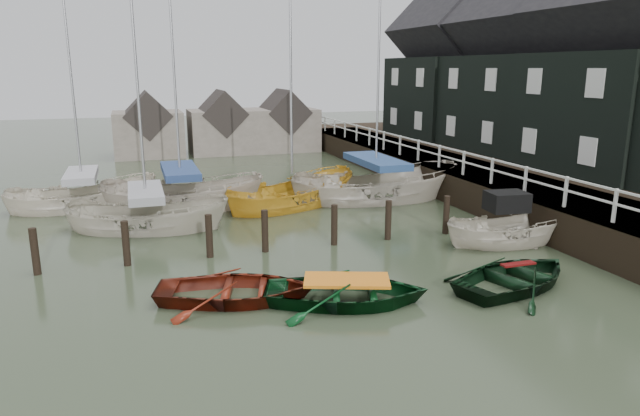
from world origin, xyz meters
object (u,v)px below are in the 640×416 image
object	(u,v)px
sailboat_c	(292,205)
sailboat_e	(84,206)
sailboat_a	(148,228)
rowboat_green	(346,303)
rowboat_dkgreen	(516,286)
rowboat_red	(237,300)
sailboat_d	(375,198)
sailboat_b	(182,206)
motorboat	(507,242)

from	to	relation	value
sailboat_c	sailboat_e	xyz separation A→B (m)	(-8.63, 2.39, 0.05)
sailboat_a	sailboat_e	bearing A→B (deg)	46.50
rowboat_green	rowboat_dkgreen	size ratio (longest dim) A/B	1.02
rowboat_dkgreen	rowboat_green	bearing A→B (deg)	67.23
rowboat_red	rowboat_dkgreen	xyz separation A→B (m)	(7.50, -1.49, 0.00)
sailboat_a	sailboat_d	bearing A→B (deg)	-62.47
rowboat_red	sailboat_e	world-z (taller)	sailboat_e
sailboat_b	sailboat_c	bearing A→B (deg)	-87.32
sailboat_a	sailboat_c	distance (m)	6.45
rowboat_red	motorboat	xyz separation A→B (m)	(9.61, 1.84, 0.09)
sailboat_b	sailboat_c	size ratio (longest dim) A/B	1.18
rowboat_green	motorboat	world-z (taller)	motorboat
rowboat_red	sailboat_e	xyz separation A→B (m)	(-4.45, 12.01, 0.06)
sailboat_a	sailboat_c	xyz separation A→B (m)	(6.14, 1.99, -0.06)
sailboat_c	sailboat_e	bearing A→B (deg)	52.18
motorboat	sailboat_e	xyz separation A→B (m)	(-14.06, 10.17, -0.03)
sailboat_a	sailboat_e	distance (m)	5.04
rowboat_green	sailboat_b	xyz separation A→B (m)	(-3.09, 11.79, 0.06)
rowboat_green	sailboat_c	size ratio (longest dim) A/B	0.42
sailboat_a	sailboat_c	size ratio (longest dim) A/B	1.10
motorboat	sailboat_a	size ratio (longest dim) A/B	0.42
rowboat_red	sailboat_b	size ratio (longest dim) A/B	0.35
rowboat_dkgreen	sailboat_b	xyz separation A→B (m)	(-7.95, 12.21, 0.06)
rowboat_dkgreen	motorboat	distance (m)	3.94
rowboat_red	sailboat_b	bearing A→B (deg)	17.87
sailboat_c	rowboat_red	bearing A→B (deg)	134.18
rowboat_red	rowboat_dkgreen	world-z (taller)	same
rowboat_red	rowboat_green	distance (m)	2.85
sailboat_b	sailboat_c	world-z (taller)	sailboat_b
sailboat_d	rowboat_green	bearing A→B (deg)	158.43
sailboat_d	sailboat_c	bearing A→B (deg)	94.22
sailboat_a	sailboat_c	world-z (taller)	sailboat_a
sailboat_c	rowboat_green	bearing A→B (deg)	149.48
rowboat_green	rowboat_dkgreen	bearing A→B (deg)	-75.17
rowboat_dkgreen	sailboat_a	size ratio (longest dim) A/B	0.37
sailboat_c	sailboat_d	world-z (taller)	sailboat_d
rowboat_dkgreen	sailboat_e	size ratio (longest dim) A/B	0.38
sailboat_b	sailboat_e	xyz separation A→B (m)	(-4.00, 1.29, 0.00)
sailboat_e	motorboat	bearing A→B (deg)	-132.62
motorboat	sailboat_b	world-z (taller)	sailboat_b
rowboat_dkgreen	motorboat	bearing A→B (deg)	-50.13
rowboat_red	sailboat_a	distance (m)	7.88
motorboat	sailboat_d	world-z (taller)	sailboat_d
rowboat_red	sailboat_b	xyz separation A→B (m)	(-0.45, 10.73, 0.06)
rowboat_dkgreen	sailboat_e	distance (m)	18.03
sailboat_b	sailboat_e	bearing A→B (deg)	88.33
rowboat_dkgreen	rowboat_red	bearing A→B (deg)	60.97
motorboat	sailboat_c	xyz separation A→B (m)	(-5.43, 7.77, -0.08)
motorboat	sailboat_d	size ratio (longest dim) A/B	0.35
sailboat_b	rowboat_dkgreen	bearing A→B (deg)	-130.79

